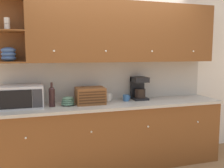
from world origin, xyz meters
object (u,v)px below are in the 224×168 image
Objects in this scene: mug_blue_second at (109,97)px; coffee_maker at (139,88)px; wine_bottle at (52,96)px; mug at (126,98)px; microwave at (22,97)px; bowl_stack_on_counter at (68,101)px; bread_box at (90,96)px.

coffee_maker is (0.46, -0.05, 0.12)m from mug_blue_second.
mug is (1.07, 0.10, -0.10)m from wine_bottle.
mug_blue_second is (1.20, 0.15, -0.09)m from microwave.
bowl_stack_on_counter is at bearing -3.82° from microwave.
mug_blue_second is 0.32× the size of coffee_maker.
microwave is 0.89m from bread_box.
bowl_stack_on_counter is 0.31m from bread_box.
mug is (0.86, 0.08, -0.01)m from bowl_stack_on_counter.
bowl_stack_on_counter is at bearing -172.70° from coffee_maker.
coffee_maker is at bearing 6.99° from wine_bottle.
bread_box is at bearing -173.32° from mug.
microwave reaches higher than bowl_stack_on_counter.
mug is at bearing 6.68° from bread_box.
bread_box is 3.78× the size of mug.
mug is 0.27m from coffee_maker.
mug_blue_second reaches higher than mug.
bowl_stack_on_counter is at bearing -177.70° from bread_box.
mug is (0.24, -0.11, -0.01)m from mug_blue_second.
coffee_maker is (0.78, 0.13, 0.06)m from bread_box.
mug is (0.55, 0.06, -0.07)m from bread_box.
microwave is 1.21m from mug_blue_second.
bowl_stack_on_counter reaches higher than mug_blue_second.
bread_box is 0.37m from mug_blue_second.
wine_bottle reaches higher than microwave.
bowl_stack_on_counter is 0.86m from mug.
bowl_stack_on_counter is at bearing -163.39° from mug_blue_second.
bread_box reaches higher than mug.
mug is (1.44, 0.04, -0.10)m from microwave.
mug_blue_second is at bearing 6.96° from microwave.
microwave is 1.56× the size of coffee_maker.
coffee_maker reaches higher than wine_bottle.
bread_box reaches higher than mug_blue_second.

